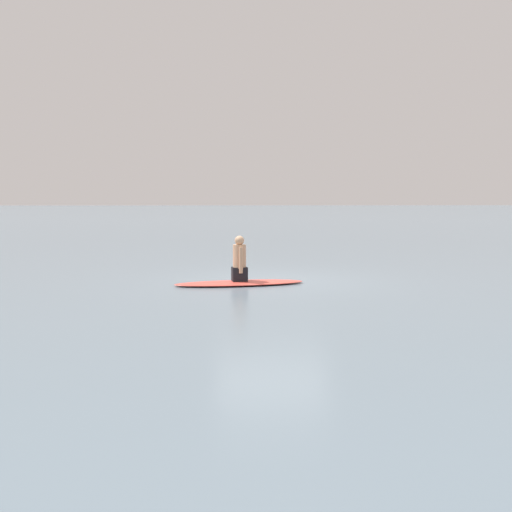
# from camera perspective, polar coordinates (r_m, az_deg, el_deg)

# --- Properties ---
(ground_plane) EXTENTS (400.00, 400.00, 0.00)m
(ground_plane) POSITION_cam_1_polar(r_m,az_deg,el_deg) (13.09, 1.59, -2.44)
(ground_plane) COLOR slate
(surfboard) EXTENTS (1.17, 2.88, 0.08)m
(surfboard) POSITION_cam_1_polar(r_m,az_deg,el_deg) (12.47, -1.62, -2.65)
(surfboard) COLOR #D84C3F
(surfboard) RESTS_ON ground
(person_paddler) EXTENTS (0.43, 0.35, 0.97)m
(person_paddler) POSITION_cam_1_polar(r_m,az_deg,el_deg) (12.41, -1.63, -0.45)
(person_paddler) COLOR black
(person_paddler) RESTS_ON surfboard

